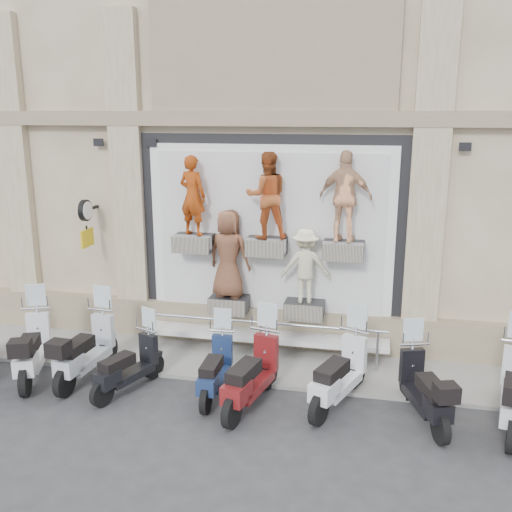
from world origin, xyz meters
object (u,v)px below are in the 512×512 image
object	(u,v)px
scooter_d	(128,355)
scooter_f	(252,361)
scooter_h	(425,377)
scooter_b	(31,337)
scooter_c	(86,338)
clock_sign_bracket	(86,217)
guard_rail	(261,343)
scooter_g	(340,361)
scooter_e	(215,358)

from	to	relation	value
scooter_d	scooter_f	world-z (taller)	scooter_f
scooter_f	scooter_h	world-z (taller)	scooter_f
scooter_d	scooter_f	distance (m)	2.31
scooter_f	scooter_h	xyz separation A→B (m)	(2.88, 0.16, -0.06)
scooter_b	scooter_c	size ratio (longest dim) A/B	1.01
clock_sign_bracket	scooter_d	size ratio (longest dim) A/B	0.57
scooter_b	scooter_h	world-z (taller)	scooter_b
guard_rail	scooter_c	xyz separation A→B (m)	(-3.11, -1.32, 0.37)
scooter_b	clock_sign_bracket	bearing A→B (deg)	61.70
scooter_c	scooter_h	bearing A→B (deg)	2.18
scooter_h	scooter_c	bearing A→B (deg)	159.68
clock_sign_bracket	scooter_c	size ratio (longest dim) A/B	0.50
guard_rail	scooter_f	world-z (taller)	scooter_f
scooter_b	scooter_f	distance (m)	4.34
scooter_b	scooter_h	xyz separation A→B (m)	(7.21, -0.06, -0.06)
clock_sign_bracket	scooter_g	bearing A→B (deg)	-18.18
clock_sign_bracket	scooter_d	world-z (taller)	clock_sign_bracket
scooter_d	scooter_f	xyz separation A→B (m)	(2.31, -0.06, 0.12)
scooter_b	scooter_g	size ratio (longest dim) A/B	1.01
scooter_c	scooter_e	xyz separation A→B (m)	(2.58, -0.13, -0.11)
scooter_d	scooter_g	size ratio (longest dim) A/B	0.87
scooter_d	scooter_f	bearing A→B (deg)	19.52
guard_rail	scooter_f	distance (m)	1.75
clock_sign_bracket	scooter_f	size ratio (longest dim) A/B	0.49
guard_rail	clock_sign_bracket	size ratio (longest dim) A/B	4.96
scooter_c	clock_sign_bracket	bearing A→B (deg)	118.07
guard_rail	scooter_e	distance (m)	1.56
scooter_e	scooter_g	world-z (taller)	scooter_g
scooter_h	scooter_d	bearing A→B (deg)	162.81
scooter_b	scooter_c	distance (m)	1.05
scooter_d	scooter_g	bearing A→B (deg)	25.28
clock_sign_bracket	scooter_g	xyz separation A→B (m)	(5.57, -1.83, -1.97)
clock_sign_bracket	guard_rail	bearing A→B (deg)	-6.84
scooter_f	scooter_g	distance (m)	1.52
scooter_b	scooter_h	bearing A→B (deg)	-21.60
scooter_c	scooter_d	xyz separation A→B (m)	(0.99, -0.32, -0.11)
clock_sign_bracket	scooter_d	xyz separation A→B (m)	(1.78, -2.11, -2.08)
scooter_c	scooter_g	distance (m)	4.78
scooter_g	scooter_d	bearing A→B (deg)	-154.54
clock_sign_bracket	scooter_g	distance (m)	6.18
scooter_e	scooter_g	bearing A→B (deg)	0.88
scooter_f	guard_rail	bearing A→B (deg)	108.87
clock_sign_bracket	scooter_f	bearing A→B (deg)	-27.95
scooter_c	scooter_f	world-z (taller)	scooter_f
scooter_d	scooter_g	xyz separation A→B (m)	(3.78, 0.28, 0.11)
guard_rail	scooter_f	size ratio (longest dim) A/B	2.44
scooter_d	scooter_e	xyz separation A→B (m)	(1.58, 0.19, 0.01)
guard_rail	clock_sign_bracket	distance (m)	4.57
scooter_f	scooter_b	bearing A→B (deg)	-170.31
scooter_e	scooter_g	distance (m)	2.20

